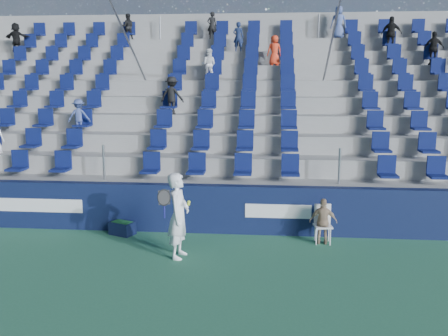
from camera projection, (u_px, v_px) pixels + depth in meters
The scene contains 7 objects.
ground at pixel (200, 283), 9.40m from camera, with size 70.00×70.00×0.00m, color #2F6E4E.
sponsor_wall at pixel (217, 209), 12.37m from camera, with size 24.00×0.32×1.20m.
grandstand at pixel (233, 127), 17.08m from camera, with size 24.00×8.17×6.63m.
tennis_player at pixel (179, 216), 10.60m from camera, with size 0.69×0.72×1.85m.
line_judge_chair at pixel (323, 221), 11.66m from camera, with size 0.44×0.45×0.90m.
line_judge at pixel (323, 221), 11.51m from camera, with size 0.63×0.26×1.08m, color tan.
ball_bin at pixel (122, 227), 12.27m from camera, with size 0.68×0.58×0.33m.
Camera 1 is at (1.28, -8.76, 3.85)m, focal length 40.00 mm.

